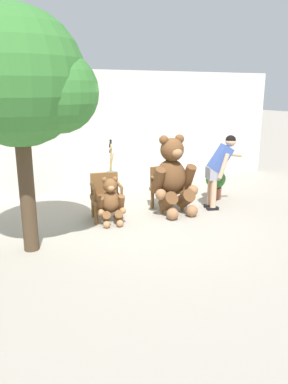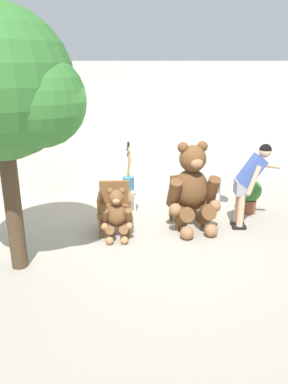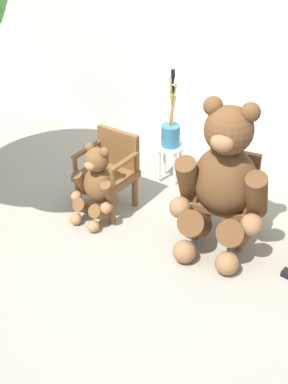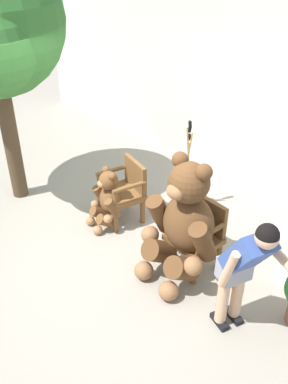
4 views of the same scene
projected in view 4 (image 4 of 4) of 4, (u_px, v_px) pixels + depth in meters
The scene contains 9 objects.
ground_plane at pixel (130, 254), 5.44m from camera, with size 60.00×60.00×0.00m, color gray.
back_wall at pixel (255, 102), 6.06m from camera, with size 10.00×0.16×2.80m, color silver.
wooden_chair_left at pixel (125, 190), 5.86m from camera, with size 0.66×0.63×0.86m.
wooden_chair_right at pixel (198, 233), 5.06m from camera, with size 0.59×0.55×0.86m.
teddy_bear_large at pixel (183, 222), 4.76m from camera, with size 0.92×0.89×1.54m.
teddy_bear_small at pixel (108, 199), 5.74m from camera, with size 0.54×0.54×0.87m.
person_visitor at pixel (244, 265), 3.96m from camera, with size 0.87×0.49×1.50m.
white_stool at pixel (186, 188), 6.10m from camera, with size 0.34×0.34×0.46m.
brush_bucket at pixel (187, 171), 5.95m from camera, with size 0.22×0.22×0.93m.
Camera 4 is at (3.13, -2.71, 3.62)m, focal length 40.00 mm.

